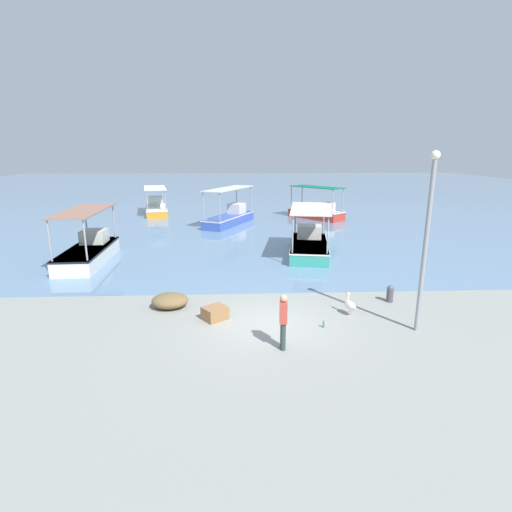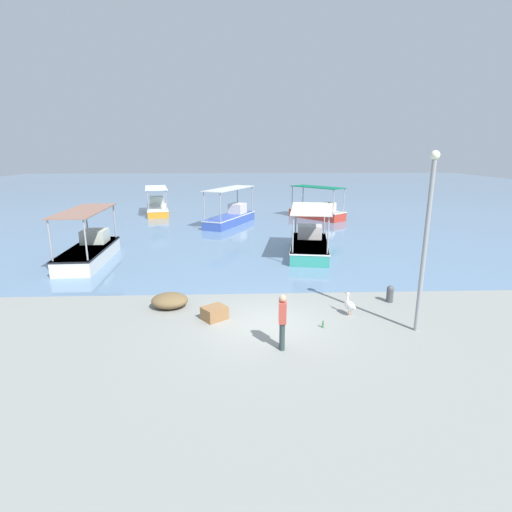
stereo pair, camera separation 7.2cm
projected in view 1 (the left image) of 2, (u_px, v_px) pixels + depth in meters
name	position (u px, v px, depth m)	size (l,w,h in m)	color
ground	(268.00, 324.00, 13.47)	(120.00, 120.00, 0.00)	gray
harbor_water	(244.00, 190.00, 59.82)	(110.00, 90.00, 0.00)	#6384A6
fishing_boat_near_right	(317.00, 212.00, 34.28)	(4.57, 4.90, 2.71)	#BB3629
fishing_boat_near_left	(156.00, 207.00, 36.93)	(2.98, 5.77, 2.41)	orange
fishing_boat_center	(230.00, 216.00, 31.65)	(4.11, 6.22, 2.85)	#3957B2
fishing_boat_outer	(89.00, 250.00, 20.89)	(2.11, 5.65, 2.75)	silver
fishing_boat_far_left	(309.00, 243.00, 22.61)	(2.92, 5.71, 2.61)	teal
pelican	(350.00, 305.00, 14.16)	(0.44, 0.79, 0.80)	#E0997A
lamp_post	(427.00, 234.00, 12.23)	(0.28, 0.28, 5.70)	gray
mooring_bollard	(390.00, 293.00, 15.41)	(0.27, 0.27, 0.66)	#47474C
fisherman_standing	(283.00, 320.00, 11.61)	(0.26, 0.42, 1.69)	#2D3D3C
net_pile	(170.00, 301.00, 14.86)	(1.36, 1.15, 0.54)	brown
cargo_crate	(215.00, 313.00, 13.82)	(0.78, 0.63, 0.46)	olive
glass_bottle	(324.00, 325.00, 13.20)	(0.07, 0.07, 0.27)	#3F7F4C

